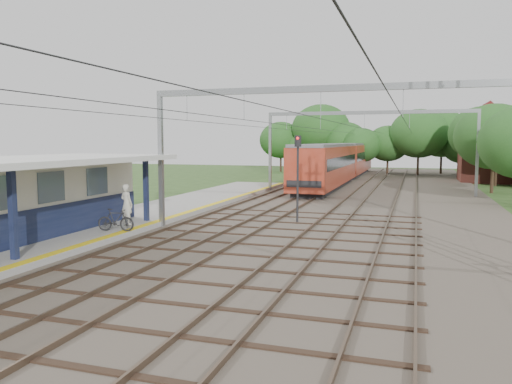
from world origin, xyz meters
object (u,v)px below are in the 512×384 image
at_px(person, 127,204).
at_px(train, 342,161).
at_px(bicycle, 116,220).
at_px(signal_post, 298,167).

bearing_deg(person, train, -81.00).
relative_size(person, train, 0.05).
xyz_separation_m(person, bicycle, (0.52, -1.76, -0.49)).
bearing_deg(person, bicycle, 124.87).
distance_m(train, signal_post, 29.83).
height_order(person, signal_post, signal_post).
height_order(person, bicycle, person).
distance_m(person, bicycle, 1.90).
height_order(bicycle, signal_post, signal_post).
xyz_separation_m(person, train, (5.68, 34.64, 0.93)).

